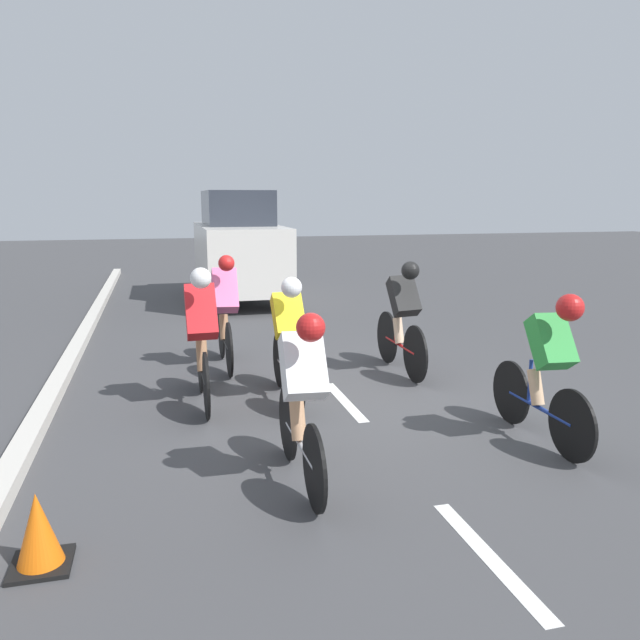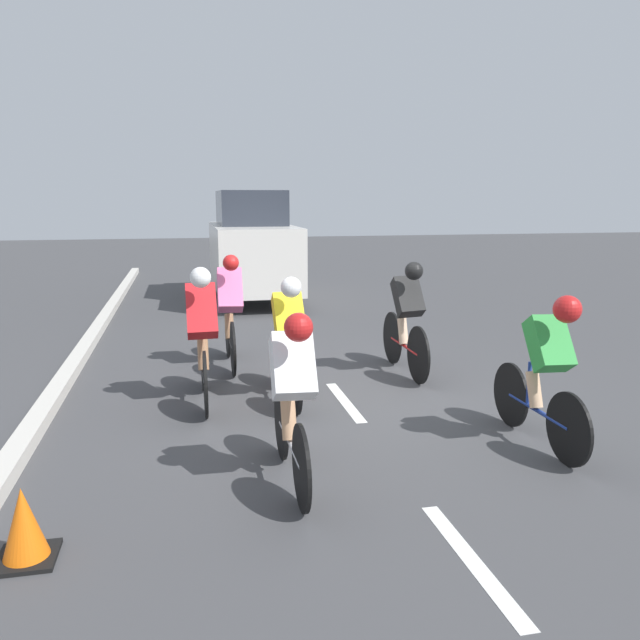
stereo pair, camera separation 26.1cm
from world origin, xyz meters
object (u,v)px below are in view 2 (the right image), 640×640
Objects in this scene: cyclist_white at (292,394)px; support_car at (252,247)px; cyclist_green at (547,365)px; cyclist_red at (202,333)px; cyclist_pink at (230,309)px; cyclist_black at (407,316)px; cyclist_yellow at (289,336)px; traffic_cone at (24,526)px.

support_car is (-0.70, -9.37, 0.43)m from cyclist_white.
cyclist_white is at bearing 6.82° from cyclist_green.
cyclist_red reaches higher than cyclist_white.
support_car is at bearing -100.35° from cyclist_red.
cyclist_pink is at bearing 80.94° from support_car.
cyclist_black reaches higher than cyclist_white.
support_car is (1.67, -9.09, 0.41)m from cyclist_green.
support_car is (-0.38, -7.28, 0.43)m from cyclist_yellow.
cyclist_red is at bearing -113.00° from traffic_cone.
cyclist_pink is at bearing -110.32° from traffic_cone.
cyclist_yellow is 7.31m from support_car.
support_car reaches higher than cyclist_black.
cyclist_black is 1.06× the size of cyclist_white.
cyclist_red reaches higher than cyclist_black.
cyclist_pink is 1.06× the size of cyclist_green.
cyclist_yellow is 2.73m from cyclist_green.
cyclist_black is at bearing -165.38° from cyclist_red.
cyclist_black is 5.21m from traffic_cone.
cyclist_green is at bearing 147.79° from cyclist_red.
cyclist_green is at bearing 98.70° from cyclist_black.
cyclist_pink is 4.26m from cyclist_green.
traffic_cone is at bearing 20.44° from cyclist_white.
cyclist_pink is 1.00× the size of cyclist_black.
cyclist_yellow is at bearing 24.37° from cyclist_black.
support_car is at bearing -92.99° from cyclist_yellow.
support_car is at bearing -99.06° from cyclist_pink.
cyclist_red is 2.25m from cyclist_white.
cyclist_yellow is (-0.94, 0.07, -0.05)m from cyclist_red.
cyclist_green is 0.39× the size of support_car.
support_car reaches higher than traffic_cone.
support_car is 8.53× the size of traffic_cone.
cyclist_red reaches higher than traffic_cone.
cyclist_yellow is 0.98× the size of cyclist_black.
cyclist_white is (0.32, 2.09, 0.00)m from cyclist_yellow.
cyclist_black is at bearing 101.06° from support_car.
support_car reaches higher than cyclist_red.
cyclist_yellow is 3.54m from traffic_cone.
traffic_cone is at bearing 75.91° from support_car.
cyclist_green is 4.33m from traffic_cone.
cyclist_yellow is 1.03× the size of cyclist_green.
cyclist_white is at bearing -159.56° from traffic_cone.
cyclist_white is at bearing 81.36° from cyclist_yellow.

